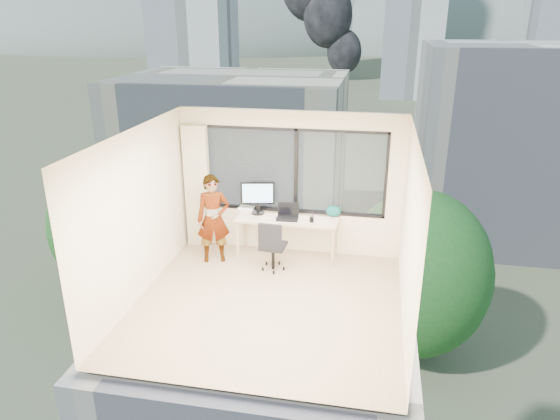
% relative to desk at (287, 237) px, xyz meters
% --- Properties ---
extents(floor, '(4.00, 4.00, 0.01)m').
position_rel_desk_xyz_m(floor, '(0.00, -1.66, -0.38)').
color(floor, tan).
rests_on(floor, ground).
extents(ceiling, '(4.00, 4.00, 0.01)m').
position_rel_desk_xyz_m(ceiling, '(0.00, -1.66, 2.23)').
color(ceiling, white).
rests_on(ceiling, ground).
extents(wall_front, '(4.00, 0.01, 2.60)m').
position_rel_desk_xyz_m(wall_front, '(0.00, -3.66, 0.93)').
color(wall_front, beige).
rests_on(wall_front, ground).
extents(wall_left, '(0.01, 4.00, 2.60)m').
position_rel_desk_xyz_m(wall_left, '(-2.00, -1.66, 0.93)').
color(wall_left, beige).
rests_on(wall_left, ground).
extents(wall_right, '(0.01, 4.00, 2.60)m').
position_rel_desk_xyz_m(wall_right, '(2.00, -1.66, 0.93)').
color(wall_right, beige).
rests_on(wall_right, ground).
extents(window_wall, '(3.30, 0.16, 1.55)m').
position_rel_desk_xyz_m(window_wall, '(0.05, 0.34, 1.15)').
color(window_wall, black).
rests_on(window_wall, ground).
extents(curtain, '(0.45, 0.14, 2.30)m').
position_rel_desk_xyz_m(curtain, '(-1.72, 0.22, 0.77)').
color(curtain, beige).
rests_on(curtain, floor).
extents(desk, '(1.80, 0.60, 0.75)m').
position_rel_desk_xyz_m(desk, '(0.00, 0.00, 0.00)').
color(desk, tan).
rests_on(desk, floor).
extents(chair, '(0.51, 0.51, 0.93)m').
position_rel_desk_xyz_m(chair, '(-0.14, -0.53, 0.09)').
color(chair, black).
rests_on(chair, floor).
extents(person, '(0.67, 0.55, 1.58)m').
position_rel_desk_xyz_m(person, '(-1.24, -0.38, 0.41)').
color(person, '#2D2D33').
rests_on(person, floor).
extents(monitor, '(0.62, 0.24, 0.61)m').
position_rel_desk_xyz_m(monitor, '(-0.56, 0.13, 0.68)').
color(monitor, black).
rests_on(monitor, desk).
extents(game_console, '(0.29, 0.24, 0.07)m').
position_rel_desk_xyz_m(game_console, '(-0.80, 0.22, 0.41)').
color(game_console, white).
rests_on(game_console, desk).
extents(laptop, '(0.40, 0.42, 0.24)m').
position_rel_desk_xyz_m(laptop, '(0.02, -0.05, 0.50)').
color(laptop, black).
rests_on(laptop, desk).
extents(cellphone, '(0.13, 0.08, 0.01)m').
position_rel_desk_xyz_m(cellphone, '(-0.13, -0.06, 0.38)').
color(cellphone, black).
rests_on(cellphone, desk).
extents(pen_cup, '(0.10, 0.10, 0.09)m').
position_rel_desk_xyz_m(pen_cup, '(0.45, -0.10, 0.42)').
color(pen_cup, black).
rests_on(pen_cup, desk).
extents(handbag, '(0.30, 0.23, 0.21)m').
position_rel_desk_xyz_m(handbag, '(0.80, 0.23, 0.48)').
color(handbag, '#0B433D').
rests_on(handbag, desk).
extents(exterior_ground, '(400.00, 400.00, 0.04)m').
position_rel_desk_xyz_m(exterior_ground, '(0.00, 118.34, -14.38)').
color(exterior_ground, '#515B3D').
rests_on(exterior_ground, ground).
extents(near_bldg_a, '(16.00, 12.00, 14.00)m').
position_rel_desk_xyz_m(near_bldg_a, '(-9.00, 28.34, -7.38)').
color(near_bldg_a, beige).
rests_on(near_bldg_a, exterior_ground).
extents(near_bldg_b, '(14.00, 13.00, 16.00)m').
position_rel_desk_xyz_m(near_bldg_b, '(12.00, 36.34, -6.38)').
color(near_bldg_b, silver).
rests_on(near_bldg_b, exterior_ground).
extents(far_tower_a, '(14.00, 14.00, 28.00)m').
position_rel_desk_xyz_m(far_tower_a, '(-35.00, 93.34, -0.38)').
color(far_tower_a, silver).
rests_on(far_tower_a, exterior_ground).
extents(far_tower_b, '(13.00, 13.00, 30.00)m').
position_rel_desk_xyz_m(far_tower_b, '(8.00, 118.34, 0.62)').
color(far_tower_b, silver).
rests_on(far_tower_b, exterior_ground).
extents(far_tower_c, '(15.00, 15.00, 26.00)m').
position_rel_desk_xyz_m(far_tower_c, '(45.00, 138.34, -1.38)').
color(far_tower_c, silver).
rests_on(far_tower_c, exterior_ground).
extents(far_tower_d, '(16.00, 14.00, 22.00)m').
position_rel_desk_xyz_m(far_tower_d, '(-60.00, 148.34, -3.38)').
color(far_tower_d, silver).
rests_on(far_tower_d, exterior_ground).
extents(hill_a, '(288.00, 216.00, 90.00)m').
position_rel_desk_xyz_m(hill_a, '(-120.00, 318.34, -14.38)').
color(hill_a, slate).
rests_on(hill_a, exterior_ground).
extents(hill_b, '(300.00, 220.00, 96.00)m').
position_rel_desk_xyz_m(hill_b, '(100.00, 318.34, -14.38)').
color(hill_b, slate).
rests_on(hill_b, exterior_ground).
extents(tree_a, '(7.00, 7.00, 8.00)m').
position_rel_desk_xyz_m(tree_a, '(-16.00, 20.34, -10.38)').
color(tree_a, '#1C541F').
rests_on(tree_a, exterior_ground).
extents(tree_b, '(7.60, 7.60, 9.00)m').
position_rel_desk_xyz_m(tree_b, '(4.00, 16.34, -9.88)').
color(tree_b, '#1C541F').
rests_on(tree_b, exterior_ground).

